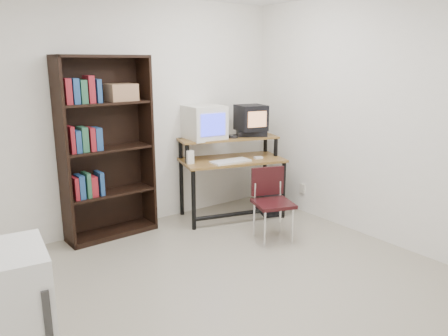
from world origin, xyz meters
TOP-DOWN VIEW (x-y plane):
  - floor at (0.00, 0.00)m, footprint 4.00×4.00m
  - back_wall at (0.00, 2.00)m, footprint 4.00×0.01m
  - right_wall at (2.00, 0.00)m, footprint 0.01×4.00m
  - computer_desk at (1.15, 1.55)m, footprint 1.35×0.92m
  - crt_monitor at (0.90, 1.77)m, footprint 0.46×0.47m
  - vcr at (1.49, 1.58)m, footprint 0.44×0.41m
  - crt_tv at (1.48, 1.59)m, footprint 0.39×0.39m
  - cd_spindle at (1.20, 1.58)m, footprint 0.14×0.14m
  - keyboard at (1.02, 1.40)m, footprint 0.48×0.24m
  - mousepad at (1.40, 1.36)m, footprint 0.26×0.24m
  - mouse at (1.41, 1.35)m, footprint 0.11×0.08m
  - desk_speaker at (0.60, 1.62)m, footprint 0.09×0.09m
  - pc_tower at (1.60, 1.39)m, footprint 0.36×0.49m
  - school_chair at (1.06, 0.72)m, footprint 0.49×0.49m
  - bookshelf at (-0.32, 1.86)m, footprint 0.99×0.37m
  - mini_fridge at (-1.72, -0.10)m, footprint 0.57×0.59m
  - wall_outlet at (1.99, 1.15)m, footprint 0.02×0.08m

SIDE VIEW (x-z plane):
  - floor at x=0.00m, z-range -0.01..0.00m
  - pc_tower at x=1.60m, z-range 0.00..0.42m
  - wall_outlet at x=1.99m, z-range 0.24..0.36m
  - mini_fridge at x=-1.72m, z-range 0.00..0.89m
  - school_chair at x=1.06m, z-range 0.09..0.86m
  - computer_desk at x=1.15m, z-range 0.20..1.18m
  - mousepad at x=1.40m, z-range 0.72..0.73m
  - keyboard at x=1.02m, z-range 0.72..0.75m
  - mouse at x=1.41m, z-range 0.73..0.76m
  - desk_speaker at x=0.60m, z-range 0.72..0.89m
  - cd_spindle at x=1.20m, z-range 0.97..1.02m
  - bookshelf at x=-0.32m, z-range 0.02..1.98m
  - vcr at x=1.49m, z-range 0.97..1.05m
  - crt_monitor at x=0.90m, z-range 0.97..1.38m
  - crt_tv at x=1.48m, z-range 1.05..1.37m
  - back_wall at x=0.00m, z-range 0.00..2.60m
  - right_wall at x=2.00m, z-range 0.00..2.60m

